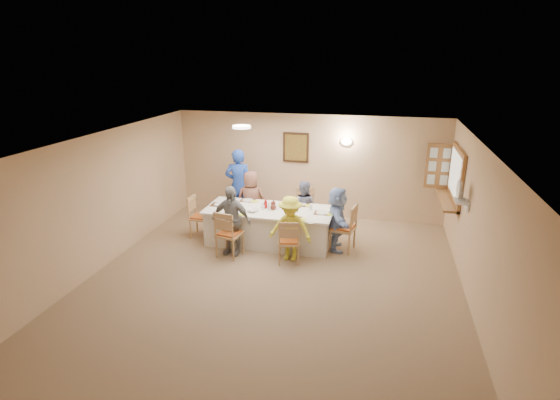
% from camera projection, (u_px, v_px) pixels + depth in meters
% --- Properties ---
extents(ground, '(7.00, 7.00, 0.00)m').
position_uv_depth(ground, '(273.00, 281.00, 7.74)').
color(ground, '#8A674A').
extents(room_walls, '(7.00, 7.00, 7.00)m').
position_uv_depth(room_walls, '(272.00, 200.00, 7.26)').
color(room_walls, tan).
rests_on(room_walls, ground).
extents(wall_picture, '(0.62, 0.05, 0.72)m').
position_uv_depth(wall_picture, '(296.00, 148.00, 10.46)').
color(wall_picture, black).
rests_on(wall_picture, room_walls).
extents(wall_sconce, '(0.26, 0.09, 0.18)m').
position_uv_depth(wall_sconce, '(346.00, 142.00, 10.11)').
color(wall_sconce, white).
rests_on(wall_sconce, room_walls).
extents(ceiling_light, '(0.36, 0.36, 0.05)m').
position_uv_depth(ceiling_light, '(242.00, 127.00, 8.56)').
color(ceiling_light, white).
rests_on(ceiling_light, room_walls).
extents(serving_hatch, '(0.06, 1.50, 1.15)m').
position_uv_depth(serving_hatch, '(456.00, 176.00, 8.77)').
color(serving_hatch, '#986637').
rests_on(serving_hatch, room_walls).
extents(hatch_sill, '(0.30, 1.50, 0.05)m').
position_uv_depth(hatch_sill, '(447.00, 200.00, 8.96)').
color(hatch_sill, '#986637').
rests_on(hatch_sill, room_walls).
extents(shutter_door, '(0.55, 0.04, 1.00)m').
position_uv_depth(shutter_door, '(439.00, 166.00, 9.53)').
color(shutter_door, '#986637').
rests_on(shutter_door, room_walls).
extents(fan_shelf, '(0.22, 0.36, 0.03)m').
position_uv_depth(fan_shelf, '(462.00, 201.00, 7.58)').
color(fan_shelf, white).
rests_on(fan_shelf, room_walls).
extents(desk_fan, '(0.30, 0.30, 0.28)m').
position_uv_depth(desk_fan, '(461.00, 193.00, 7.53)').
color(desk_fan, '#A5A5A8').
rests_on(desk_fan, fan_shelf).
extents(dining_table, '(2.65, 1.12, 0.76)m').
position_uv_depth(dining_table, '(269.00, 226.00, 9.22)').
color(dining_table, white).
rests_on(dining_table, ground).
extents(chair_back_left, '(0.50, 0.50, 0.89)m').
position_uv_depth(chair_back_left, '(253.00, 208.00, 10.07)').
color(chair_back_left, tan).
rests_on(chair_back_left, ground).
extents(chair_back_right, '(0.50, 0.50, 0.97)m').
position_uv_depth(chair_back_right, '(304.00, 211.00, 9.79)').
color(chair_back_right, tan).
rests_on(chair_back_right, ground).
extents(chair_front_left, '(0.55, 0.55, 0.97)m').
position_uv_depth(chair_front_left, '(229.00, 233.00, 8.58)').
color(chair_front_left, tan).
rests_on(chair_front_left, ground).
extents(chair_front_right, '(0.51, 0.51, 0.90)m').
position_uv_depth(chair_front_right, '(289.00, 240.00, 8.33)').
color(chair_front_right, tan).
rests_on(chair_front_right, ground).
extents(chair_left_end, '(0.44, 0.44, 0.92)m').
position_uv_depth(chair_left_end, '(201.00, 216.00, 9.53)').
color(chair_left_end, tan).
rests_on(chair_left_end, ground).
extents(chair_right_end, '(0.56, 0.56, 0.99)m').
position_uv_depth(chair_right_end, '(343.00, 227.00, 8.84)').
color(chair_right_end, tan).
rests_on(chair_right_end, ground).
extents(diner_back_left, '(0.82, 0.67, 1.37)m').
position_uv_depth(diner_back_left, '(251.00, 200.00, 9.88)').
color(diner_back_left, brown).
rests_on(diner_back_left, ground).
extents(diner_back_right, '(0.67, 0.57, 1.22)m').
position_uv_depth(diner_back_right, '(303.00, 207.00, 9.64)').
color(diner_back_right, slate).
rests_on(diner_back_right, ground).
extents(diner_front_left, '(0.90, 0.52, 1.41)m').
position_uv_depth(diner_front_left, '(231.00, 220.00, 8.62)').
color(diner_front_left, gray).
rests_on(diner_front_left, ground).
extents(diner_front_right, '(0.91, 0.60, 1.29)m').
position_uv_depth(diner_front_right, '(290.00, 228.00, 8.37)').
color(diner_front_right, yellow).
rests_on(diner_front_right, ground).
extents(diner_right_end, '(1.38, 0.83, 1.33)m').
position_uv_depth(diner_right_end, '(337.00, 219.00, 8.82)').
color(diner_right_end, '#8DA9DE').
rests_on(diner_right_end, ground).
extents(caregiver, '(0.78, 0.64, 1.75)m').
position_uv_depth(caregiver, '(239.00, 185.00, 10.35)').
color(caregiver, blue).
rests_on(caregiver, ground).
extents(placemat_fl, '(0.36, 0.27, 0.01)m').
position_uv_depth(placemat_fl, '(235.00, 213.00, 8.84)').
color(placemat_fl, '#472B19').
rests_on(placemat_fl, dining_table).
extents(plate_fl, '(0.23, 0.23, 0.01)m').
position_uv_depth(plate_fl, '(235.00, 213.00, 8.84)').
color(plate_fl, white).
rests_on(plate_fl, dining_table).
extents(napkin_fl, '(0.13, 0.13, 0.01)m').
position_uv_depth(napkin_fl, '(243.00, 214.00, 8.75)').
color(napkin_fl, '#E1F232').
rests_on(napkin_fl, dining_table).
extents(placemat_fr, '(0.33, 0.25, 0.01)m').
position_uv_depth(placemat_fr, '(293.00, 218.00, 8.58)').
color(placemat_fr, '#472B19').
rests_on(placemat_fr, dining_table).
extents(plate_fr, '(0.23, 0.23, 0.01)m').
position_uv_depth(plate_fr, '(293.00, 218.00, 8.57)').
color(plate_fr, white).
rests_on(plate_fr, dining_table).
extents(napkin_fr, '(0.15, 0.15, 0.01)m').
position_uv_depth(napkin_fr, '(302.00, 219.00, 8.49)').
color(napkin_fr, '#E1F232').
rests_on(napkin_fr, dining_table).
extents(placemat_bl, '(0.32, 0.24, 0.01)m').
position_uv_depth(placemat_bl, '(248.00, 200.00, 9.62)').
color(placemat_bl, '#472B19').
rests_on(placemat_bl, dining_table).
extents(plate_bl, '(0.24, 0.24, 0.01)m').
position_uv_depth(plate_bl, '(248.00, 200.00, 9.61)').
color(plate_bl, white).
rests_on(plate_bl, dining_table).
extents(napkin_bl, '(0.14, 0.14, 0.01)m').
position_uv_depth(napkin_bl, '(255.00, 201.00, 9.53)').
color(napkin_bl, '#E1F232').
rests_on(napkin_bl, dining_table).
extents(placemat_br, '(0.36, 0.27, 0.01)m').
position_uv_depth(placemat_br, '(301.00, 205.00, 9.35)').
color(placemat_br, '#472B19').
rests_on(placemat_br, dining_table).
extents(plate_br, '(0.22, 0.22, 0.01)m').
position_uv_depth(plate_br, '(301.00, 204.00, 9.35)').
color(plate_br, white).
rests_on(plate_br, dining_table).
extents(napkin_br, '(0.14, 0.14, 0.01)m').
position_uv_depth(napkin_br, '(309.00, 206.00, 9.26)').
color(napkin_br, '#E1F232').
rests_on(napkin_br, dining_table).
extents(placemat_le, '(0.37, 0.28, 0.01)m').
position_uv_depth(placemat_le, '(219.00, 205.00, 9.34)').
color(placemat_le, '#472B19').
rests_on(placemat_le, dining_table).
extents(plate_le, '(0.23, 0.23, 0.01)m').
position_uv_depth(plate_le, '(219.00, 204.00, 9.33)').
color(plate_le, white).
rests_on(plate_le, dining_table).
extents(napkin_le, '(0.13, 0.13, 0.01)m').
position_uv_depth(napkin_le, '(227.00, 206.00, 9.25)').
color(napkin_le, '#E1F232').
rests_on(napkin_le, dining_table).
extents(placemat_re, '(0.34, 0.25, 0.01)m').
position_uv_depth(placemat_re, '(322.00, 213.00, 8.85)').
color(placemat_re, '#472B19').
rests_on(placemat_re, dining_table).
extents(plate_re, '(0.25, 0.25, 0.02)m').
position_uv_depth(plate_re, '(322.00, 213.00, 8.85)').
color(plate_re, white).
rests_on(plate_re, dining_table).
extents(napkin_re, '(0.14, 0.14, 0.01)m').
position_uv_depth(napkin_re, '(331.00, 214.00, 8.76)').
color(napkin_re, '#E1F232').
rests_on(napkin_re, dining_table).
extents(teacup_a, '(0.18, 0.18, 0.09)m').
position_uv_depth(teacup_a, '(229.00, 209.00, 8.93)').
color(teacup_a, white).
rests_on(teacup_a, dining_table).
extents(teacup_b, '(0.14, 0.14, 0.09)m').
position_uv_depth(teacup_b, '(294.00, 201.00, 9.48)').
color(teacup_b, white).
rests_on(teacup_b, dining_table).
extents(bowl_a, '(0.32, 0.32, 0.06)m').
position_uv_depth(bowl_a, '(253.00, 210.00, 8.94)').
color(bowl_a, white).
rests_on(bowl_a, dining_table).
extents(bowl_b, '(0.23, 0.23, 0.06)m').
position_uv_depth(bowl_b, '(288.00, 204.00, 9.28)').
color(bowl_b, white).
rests_on(bowl_b, dining_table).
extents(condiment_ketchup, '(0.08, 0.08, 0.21)m').
position_uv_depth(condiment_ketchup, '(266.00, 203.00, 9.12)').
color(condiment_ketchup, '#A80E12').
rests_on(condiment_ketchup, dining_table).
extents(condiment_brown, '(0.11, 0.11, 0.19)m').
position_uv_depth(condiment_brown, '(273.00, 204.00, 9.12)').
color(condiment_brown, '#572117').
rests_on(condiment_brown, dining_table).
extents(condiment_malt, '(0.16, 0.16, 0.16)m').
position_uv_depth(condiment_malt, '(273.00, 206.00, 9.04)').
color(condiment_malt, '#572117').
rests_on(condiment_malt, dining_table).
extents(drinking_glass, '(0.06, 0.06, 0.09)m').
position_uv_depth(drinking_glass, '(263.00, 205.00, 9.16)').
color(drinking_glass, silver).
rests_on(drinking_glass, dining_table).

